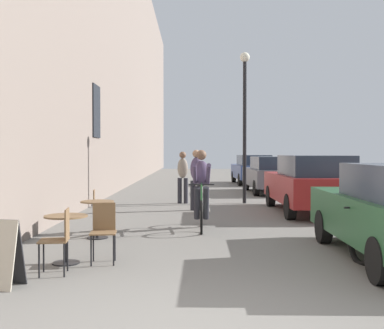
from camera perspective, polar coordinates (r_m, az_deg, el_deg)
name	(u,v)px	position (r m, az deg, el deg)	size (l,w,h in m)	color
building_facade_left	(102,20)	(19.20, -10.67, 16.66)	(0.54, 68.00, 13.40)	gray
cafe_table_near	(65,229)	(7.38, -14.97, -7.43)	(0.64, 0.64, 0.72)	black
cafe_chair_near_toward_street	(58,236)	(6.77, -15.71, -8.28)	(0.42, 0.42, 0.89)	black
cafe_chair_near_toward_wall	(103,228)	(7.34, -10.65, -7.49)	(0.42, 0.42, 0.89)	black
cafe_table_mid	(96,211)	(9.39, -11.38, -5.51)	(0.64, 0.64, 0.72)	black
cafe_chair_mid_toward_street	(98,208)	(9.97, -11.16, -5.13)	(0.43, 0.43, 0.89)	black
cyclist_on_bicycle	(200,191)	(10.33, 1.01, -3.24)	(0.52, 1.76, 1.74)	black
pedestrian_near	(195,176)	(13.60, 0.39, -1.41)	(0.35, 0.26, 1.73)	#26262D
pedestrian_mid	(182,174)	(15.46, -1.24, -1.17)	(0.35, 0.26, 1.68)	#26262D
street_lamp	(244,108)	(15.65, 6.20, 6.77)	(0.32, 0.32, 4.90)	black
parked_car_second	(310,183)	(13.42, 13.89, -2.17)	(1.88, 4.43, 1.58)	maroon
parked_car_third	(270,174)	(19.66, 9.27, -1.15)	(1.86, 4.23, 1.49)	#595960
parked_car_fourth	(251,169)	(25.14, 7.12, -0.54)	(1.91, 4.32, 1.52)	#384C84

